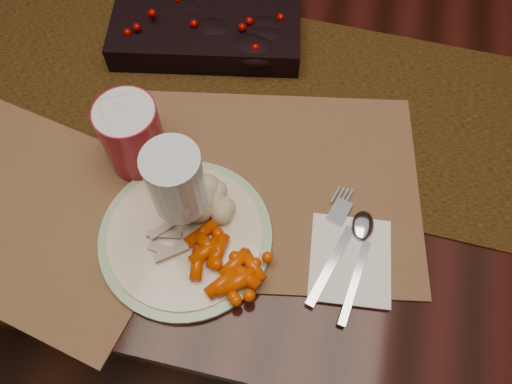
% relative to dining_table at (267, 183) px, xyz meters
% --- Properties ---
extents(floor, '(5.00, 5.00, 0.00)m').
position_rel_dining_table_xyz_m(floor, '(0.00, 0.00, -0.38)').
color(floor, black).
rests_on(floor, ground).
extents(dining_table, '(1.80, 1.00, 0.75)m').
position_rel_dining_table_xyz_m(dining_table, '(0.00, 0.00, 0.00)').
color(dining_table, black).
rests_on(dining_table, floor).
extents(table_runner, '(1.90, 0.45, 0.00)m').
position_rel_dining_table_xyz_m(table_runner, '(0.05, -0.03, 0.38)').
color(table_runner, '#401C03').
rests_on(table_runner, dining_table).
extents(centerpiece, '(0.36, 0.23, 0.07)m').
position_rel_dining_table_xyz_m(centerpiece, '(-0.13, 0.07, 0.41)').
color(centerpiece, black).
rests_on(centerpiece, table_runner).
extents(placemat_main, '(0.53, 0.43, 0.00)m').
position_rel_dining_table_xyz_m(placemat_main, '(0.04, -0.21, 0.38)').
color(placemat_main, '#9B623D').
rests_on(placemat_main, dining_table).
extents(placemat_second, '(0.47, 0.39, 0.00)m').
position_rel_dining_table_xyz_m(placemat_second, '(-0.29, -0.33, 0.38)').
color(placemat_second, brown).
rests_on(placemat_second, dining_table).
extents(dinner_plate, '(0.30, 0.30, 0.01)m').
position_rel_dining_table_xyz_m(dinner_plate, '(-0.06, -0.32, 0.39)').
color(dinner_plate, beige).
rests_on(dinner_plate, placemat_main).
extents(baby_carrots, '(0.13, 0.12, 0.02)m').
position_rel_dining_table_xyz_m(baby_carrots, '(0.01, -0.36, 0.40)').
color(baby_carrots, '#CC3B00').
rests_on(baby_carrots, dinner_plate).
extents(mashed_potatoes, '(0.09, 0.08, 0.04)m').
position_rel_dining_table_xyz_m(mashed_potatoes, '(-0.03, -0.27, 0.42)').
color(mashed_potatoes, tan).
rests_on(mashed_potatoes, dinner_plate).
extents(turkey_shreds, '(0.09, 0.08, 0.02)m').
position_rel_dining_table_xyz_m(turkey_shreds, '(-0.08, -0.34, 0.40)').
color(turkey_shreds, beige).
rests_on(turkey_shreds, dinner_plate).
extents(napkin, '(0.13, 0.15, 0.00)m').
position_rel_dining_table_xyz_m(napkin, '(0.18, -0.30, 0.38)').
color(napkin, white).
rests_on(napkin, placemat_main).
extents(fork, '(0.08, 0.17, 0.00)m').
position_rel_dining_table_xyz_m(fork, '(0.16, -0.30, 0.39)').
color(fork, '#9C9BB8').
rests_on(fork, napkin).
extents(spoon, '(0.06, 0.17, 0.00)m').
position_rel_dining_table_xyz_m(spoon, '(0.19, -0.31, 0.39)').
color(spoon, '#AFB0D2').
rests_on(spoon, napkin).
extents(red_cup, '(0.11, 0.11, 0.13)m').
position_rel_dining_table_xyz_m(red_cup, '(-0.17, -0.21, 0.44)').
color(red_cup, maroon).
rests_on(red_cup, placemat_main).
extents(wine_glass, '(0.08, 0.08, 0.20)m').
position_rel_dining_table_xyz_m(wine_glass, '(-0.06, -0.31, 0.48)').
color(wine_glass, silver).
rests_on(wine_glass, dining_table).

